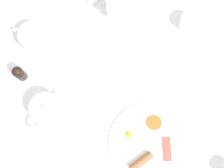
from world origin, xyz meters
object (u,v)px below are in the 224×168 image
teacup_with_saucer_left (190,23)px  water_glass_tall (115,7)px  spoon_for_tea (143,37)px  teapot_near (36,38)px  pepper_grinder (20,73)px  fork_by_plate (97,52)px  breakfast_plate (148,143)px  teapot_far (48,110)px  napkin_folded (179,80)px

teacup_with_saucer_left → water_glass_tall: size_ratio=1.01×
water_glass_tall → spoon_for_tea: size_ratio=0.88×
water_glass_tall → spoon_for_tea: bearing=48.7°
teapot_near → pepper_grinder: 0.17m
teacup_with_saucer_left → fork_by_plate: size_ratio=0.82×
fork_by_plate → spoon_for_tea: 0.22m
breakfast_plate → teacup_with_saucer_left: (-0.51, 0.20, 0.02)m
teapot_near → teacup_with_saucer_left: bearing=27.9°
fork_by_plate → breakfast_plate: bearing=28.3°
teapot_far → spoon_for_tea: 0.52m
teapot_far → teapot_near: bearing=47.3°
teacup_with_saucer_left → fork_by_plate: bearing=-73.4°
teapot_near → napkin_folded: size_ratio=1.43×
teacup_with_saucer_left → teapot_near: bearing=-83.9°
teacup_with_saucer_left → spoon_for_tea: 0.21m
napkin_folded → spoon_for_tea: (-0.20, -0.15, -0.00)m
teacup_with_saucer_left → napkin_folded: (0.25, -0.05, -0.03)m
napkin_folded → teapot_near: bearing=-106.3°
teapot_near → breakfast_plate: bearing=-21.6°
fork_by_plate → spoon_for_tea: size_ratio=1.08×
teacup_with_saucer_left → spoon_for_tea: (0.05, -0.20, -0.03)m
breakfast_plate → teapot_far: size_ratio=1.76×
water_glass_tall → teacup_with_saucer_left: bearing=79.7°
fork_by_plate → spoon_for_tea: same height
napkin_folded → spoon_for_tea: napkin_folded is taller
pepper_grinder → napkin_folded: bearing=88.0°
spoon_for_tea → water_glass_tall: bearing=-131.3°
water_glass_tall → napkin_folded: size_ratio=0.97×
teapot_far → napkin_folded: teapot_far is taller
water_glass_tall → pepper_grinder: (0.28, -0.39, -0.02)m
teapot_near → pepper_grinder: teapot_near is taller
teapot_near → water_glass_tall: (-0.13, 0.33, 0.02)m
pepper_grinder → napkin_folded: (0.02, 0.67, -0.05)m
breakfast_plate → pepper_grinder: pepper_grinder is taller
breakfast_plate → pepper_grinder: (-0.28, -0.52, 0.04)m
napkin_folded → spoon_for_tea: bearing=-143.2°
teacup_with_saucer_left → water_glass_tall: bearing=-100.3°
teacup_with_saucer_left → napkin_folded: size_ratio=0.98×
teapot_far → pepper_grinder: size_ratio=1.78×
pepper_grinder → breakfast_plate: bearing=61.5°
teapot_near → teapot_far: bearing=-57.2°
teacup_with_saucer_left → breakfast_plate: bearing=-21.2°
teapot_far → pepper_grinder: (-0.15, -0.12, 0.00)m
spoon_for_tea → teapot_far: bearing=-51.0°
breakfast_plate → spoon_for_tea: 0.46m
teapot_far → spoon_for_tea: teapot_far is taller
breakfast_plate → fork_by_plate: breakfast_plate is taller
water_glass_tall → fork_by_plate: water_glass_tall is taller
breakfast_plate → water_glass_tall: bearing=-167.2°
teapot_near → teapot_far: (0.31, 0.06, 0.00)m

